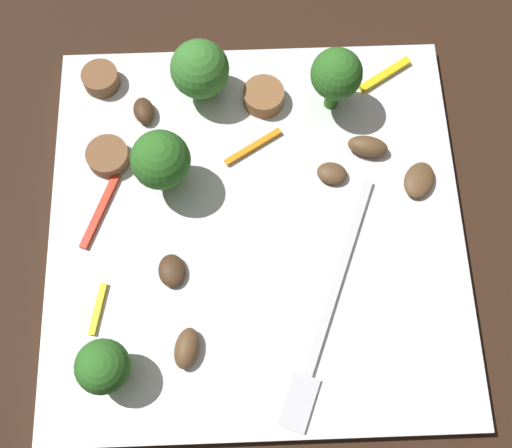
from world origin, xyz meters
TOP-DOWN VIEW (x-y plane):
  - ground_plane at (0.00, 0.00)m, footprint 1.40×1.40m
  - plate at (0.00, 0.00)m, footprint 0.29×0.29m
  - fork at (0.07, 0.04)m, footprint 0.17×0.08m
  - broccoli_floret_0 at (-0.11, -0.04)m, footprint 0.04×0.04m
  - broccoli_floret_1 at (-0.09, 0.06)m, footprint 0.04×0.04m
  - broccoli_floret_2 at (-0.03, -0.06)m, footprint 0.04×0.04m
  - broccoli_floret_3 at (0.10, -0.10)m, footprint 0.03×0.03m
  - sausage_slice_0 at (-0.10, 0.01)m, footprint 0.03×0.03m
  - sausage_slice_1 at (-0.12, -0.11)m, footprint 0.04×0.04m
  - sausage_slice_2 at (-0.05, -0.11)m, footprint 0.04×0.04m
  - mushroom_0 at (-0.04, 0.06)m, footprint 0.02×0.03m
  - mushroom_1 at (0.09, -0.05)m, footprint 0.03×0.02m
  - mushroom_2 at (-0.05, 0.08)m, footprint 0.02×0.03m
  - mushroom_3 at (-0.09, -0.08)m, footprint 0.02×0.02m
  - mushroom_4 at (-0.03, 0.12)m, footprint 0.04×0.03m
  - mushroom_5 at (0.03, -0.06)m, footprint 0.03×0.02m
  - pepper_strip_0 at (-0.06, -0.00)m, footprint 0.03×0.04m
  - pepper_strip_1 at (-0.12, 0.10)m, footprint 0.03×0.04m
  - pepper_strip_2 at (-0.01, -0.11)m, footprint 0.06×0.03m
  - pepper_strip_3 at (0.06, -0.11)m, footprint 0.04×0.01m

SIDE VIEW (x-z plane):
  - ground_plane at x=0.00m, z-range 0.00..0.00m
  - plate at x=0.00m, z-range 0.00..0.01m
  - fork at x=0.07m, z-range 0.01..0.02m
  - pepper_strip_3 at x=0.06m, z-range 0.01..0.02m
  - pepper_strip_2 at x=-0.01m, z-range 0.01..0.02m
  - pepper_strip_0 at x=-0.06m, z-range 0.01..0.02m
  - pepper_strip_1 at x=-0.12m, z-range 0.01..0.02m
  - mushroom_5 at x=0.03m, z-range 0.01..0.02m
  - mushroom_4 at x=-0.03m, z-range 0.01..0.02m
  - mushroom_0 at x=-0.04m, z-range 0.01..0.02m
  - mushroom_3 at x=-0.09m, z-range 0.01..0.02m
  - sausage_slice_2 at x=-0.05m, z-range 0.01..0.02m
  - mushroom_1 at x=0.09m, z-range 0.01..0.02m
  - mushroom_2 at x=-0.05m, z-range 0.01..0.02m
  - sausage_slice_1 at x=-0.12m, z-range 0.01..0.02m
  - sausage_slice_0 at x=-0.10m, z-range 0.01..0.02m
  - broccoli_floret_3 at x=0.10m, z-range 0.02..0.06m
  - broccoli_floret_0 at x=-0.11m, z-range 0.02..0.07m
  - broccoli_floret_2 at x=-0.03m, z-range 0.02..0.08m
  - broccoli_floret_1 at x=-0.09m, z-range 0.02..0.08m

